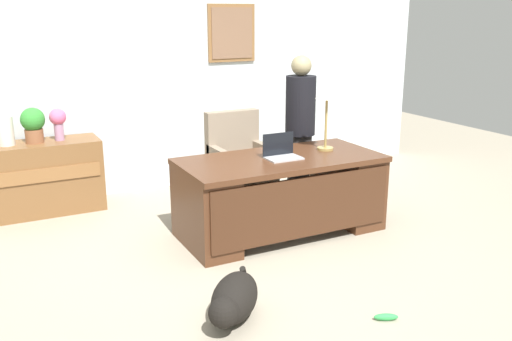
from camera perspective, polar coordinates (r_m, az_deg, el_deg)
ground_plane at (r=4.79m, az=2.34°, el=-9.44°), size 12.00×12.00×0.00m
back_wall at (r=6.76m, az=-8.55°, el=9.76°), size 7.00×0.16×2.70m
desk at (r=5.29m, az=2.65°, el=-2.25°), size 1.89×0.90×0.74m
credenza at (r=6.26m, az=-21.25°, el=-0.72°), size 1.28×0.50×0.75m
armchair at (r=6.03m, az=-1.74°, el=0.63°), size 0.60×0.59×1.02m
person_standing at (r=6.07m, az=4.48°, el=4.19°), size 0.32×0.32×1.61m
dog_lying at (r=3.93m, az=-2.31°, el=-12.93°), size 0.59×0.62×0.30m
laptop at (r=5.20m, az=2.57°, el=1.89°), size 0.32×0.22×0.22m
desk_lamp at (r=5.46m, az=7.21°, el=7.69°), size 0.22×0.22×0.68m
vase_with_flowers at (r=6.16m, az=-19.43°, el=4.79°), size 0.17×0.17×0.33m
vase_empty at (r=6.13m, az=-24.05°, el=3.68°), size 0.16×0.16×0.29m
potted_plant at (r=6.14m, az=-21.67°, el=4.44°), size 0.24×0.24×0.36m
dog_toy_bone at (r=4.08m, az=13.04°, el=-14.27°), size 0.17×0.12×0.05m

